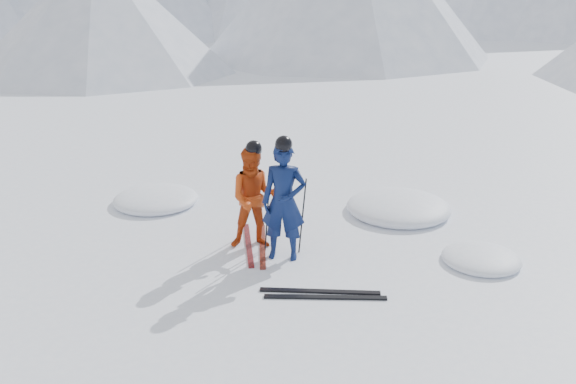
# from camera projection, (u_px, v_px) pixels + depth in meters

# --- Properties ---
(ground) EXTENTS (160.00, 160.00, 0.00)m
(ground) POSITION_uv_depth(u_px,v_px,m) (411.00, 283.00, 8.83)
(ground) COLOR white
(ground) RESTS_ON ground
(skier_blue) EXTENTS (0.70, 0.48, 1.87)m
(skier_blue) POSITION_uv_depth(u_px,v_px,m) (284.00, 202.00, 9.35)
(skier_blue) COLOR #0B1946
(skier_blue) RESTS_ON ground
(skier_red) EXTENTS (0.96, 0.84, 1.69)m
(skier_red) POSITION_uv_depth(u_px,v_px,m) (255.00, 198.00, 9.78)
(skier_red) COLOR #BC3B0F
(skier_red) RESTS_ON ground
(pole_blue_left) EXTENTS (0.12, 0.09, 1.24)m
(pole_blue_left) POSITION_uv_depth(u_px,v_px,m) (267.00, 216.00, 9.65)
(pole_blue_left) COLOR black
(pole_blue_left) RESTS_ON ground
(pole_blue_right) EXTENTS (0.12, 0.07, 1.24)m
(pole_blue_right) POSITION_uv_depth(u_px,v_px,m) (302.00, 216.00, 9.64)
(pole_blue_right) COLOR black
(pole_blue_right) RESTS_ON ground
(pole_red_left) EXTENTS (0.11, 0.09, 1.12)m
(pole_red_left) POSITION_uv_depth(u_px,v_px,m) (241.00, 208.00, 10.16)
(pole_red_left) COLOR black
(pole_red_left) RESTS_ON ground
(pole_red_right) EXTENTS (0.11, 0.08, 1.12)m
(pole_red_right) POSITION_uv_depth(u_px,v_px,m) (275.00, 212.00, 9.96)
(pole_red_right) COLOR black
(pole_red_right) RESTS_ON ground
(ski_worn_left) EXTENTS (0.61, 1.64, 0.03)m
(ski_worn_left) POSITION_uv_depth(u_px,v_px,m) (249.00, 244.00, 10.08)
(ski_worn_left) COLOR black
(ski_worn_left) RESTS_ON ground
(ski_worn_right) EXTENTS (0.50, 1.67, 0.03)m
(ski_worn_right) POSITION_uv_depth(u_px,v_px,m) (263.00, 246.00, 10.03)
(ski_worn_right) COLOR black
(ski_worn_right) RESTS_ON ground
(ski_loose_a) EXTENTS (1.70, 0.32, 0.03)m
(ski_loose_a) POSITION_uv_depth(u_px,v_px,m) (320.00, 291.00, 8.58)
(ski_loose_a) COLOR black
(ski_loose_a) RESTS_ON ground
(ski_loose_b) EXTENTS (1.69, 0.38, 0.03)m
(ski_loose_b) POSITION_uv_depth(u_px,v_px,m) (325.00, 297.00, 8.42)
(ski_loose_b) COLOR black
(ski_loose_b) RESTS_ON ground
(snow_lumps) EXTENTS (10.09, 5.86, 0.43)m
(snow_lumps) POSITION_uv_depth(u_px,v_px,m) (353.00, 225.00, 10.89)
(snow_lumps) COLOR white
(snow_lumps) RESTS_ON ground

